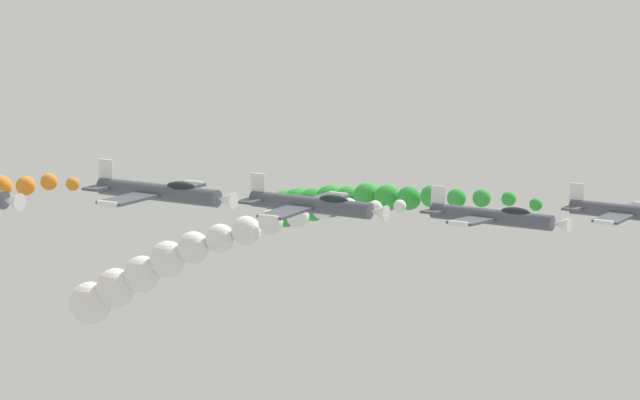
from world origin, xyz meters
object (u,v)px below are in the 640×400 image
airplane_lead (633,212)px  airplane_left_inner (494,217)px  airplane_left_outer (160,192)px  airplane_right_inner (313,205)px

airplane_lead → airplane_left_inner: airplane_left_inner is taller
airplane_left_inner → airplane_left_outer: size_ratio=1.00×
airplane_left_inner → airplane_left_outer: bearing=-38.8°
airplane_left_inner → airplane_right_inner: (9.72, -8.90, 1.64)m
airplane_lead → airplane_right_inner: 24.79m
airplane_lead → airplane_left_inner: bearing=-37.4°
airplane_lead → airplane_left_inner: (9.16, -7.01, 0.59)m
airplane_right_inner → airplane_left_outer: (8.81, -6.01, 1.73)m
airplane_left_inner → airplane_lead: bearing=142.6°
airplane_lead → airplane_left_outer: airplane_left_outer is taller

